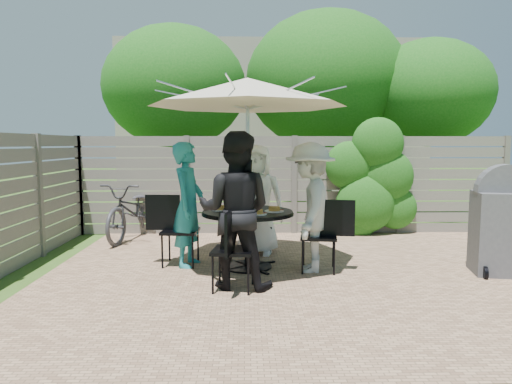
{
  "coord_description": "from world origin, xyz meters",
  "views": [
    {
      "loc": [
        -0.91,
        -5.5,
        1.69
      ],
      "look_at": [
        -0.77,
        0.77,
        1.03
      ],
      "focal_mm": 32.0,
      "sensor_mm": 36.0,
      "label": 1
    }
  ],
  "objects_px": {
    "person_left": "(188,205)",
    "plate_back": "(252,206)",
    "syrup_jug": "(244,204)",
    "bbq_grill": "(503,225)",
    "umbrella": "(248,92)",
    "plate_extra": "(257,213)",
    "glass_front": "(252,209)",
    "coffee_cup": "(258,205)",
    "person_back": "(257,200)",
    "plate_left": "(222,209)",
    "plate_front": "(243,213)",
    "chair_right": "(320,250)",
    "glass_left": "(227,206)",
    "chair_left": "(179,245)",
    "person_front": "(235,211)",
    "chair_front": "(233,267)",
    "person_right": "(310,208)",
    "chair_back": "(259,236)",
    "glass_back": "(244,203)",
    "bicycle": "(134,211)",
    "patio_table": "(248,229)",
    "plate_right": "(274,210)"
  },
  "relations": [
    {
      "from": "umbrella",
      "to": "person_back",
      "type": "relative_size",
      "value": 1.82
    },
    {
      "from": "bicycle",
      "to": "chair_back",
      "type": "bearing_deg",
      "value": -15.2
    },
    {
      "from": "person_left",
      "to": "plate_back",
      "type": "distance_m",
      "value": 0.91
    },
    {
      "from": "plate_left",
      "to": "plate_right",
      "type": "xyz_separation_m",
      "value": [
        0.71,
        -0.13,
        0.0
      ]
    },
    {
      "from": "chair_right",
      "to": "person_right",
      "type": "relative_size",
      "value": 0.56
    },
    {
      "from": "umbrella",
      "to": "plate_back",
      "type": "bearing_deg",
      "value": 79.58
    },
    {
      "from": "patio_table",
      "to": "glass_front",
      "type": "xyz_separation_m",
      "value": [
        0.06,
        -0.27,
        0.31
      ]
    },
    {
      "from": "plate_left",
      "to": "chair_left",
      "type": "bearing_deg",
      "value": 169.76
    },
    {
      "from": "person_right",
      "to": "coffee_cup",
      "type": "distance_m",
      "value": 0.76
    },
    {
      "from": "chair_right",
      "to": "plate_front",
      "type": "distance_m",
      "value": 1.16
    },
    {
      "from": "chair_right",
      "to": "plate_extra",
      "type": "relative_size",
      "value": 4.04
    },
    {
      "from": "person_right",
      "to": "glass_front",
      "type": "bearing_deg",
      "value": -70.3
    },
    {
      "from": "person_left",
      "to": "glass_left",
      "type": "bearing_deg",
      "value": -100.42
    },
    {
      "from": "person_back",
      "to": "chair_front",
      "type": "height_order",
      "value": "person_back"
    },
    {
      "from": "umbrella",
      "to": "chair_left",
      "type": "distance_m",
      "value": 2.28
    },
    {
      "from": "chair_front",
      "to": "syrup_jug",
      "type": "height_order",
      "value": "chair_front"
    },
    {
      "from": "glass_back",
      "to": "glass_front",
      "type": "height_order",
      "value": "same"
    },
    {
      "from": "person_left",
      "to": "bbq_grill",
      "type": "distance_m",
      "value": 4.14
    },
    {
      "from": "chair_left",
      "to": "bicycle",
      "type": "height_order",
      "value": "bicycle"
    },
    {
      "from": "bicycle",
      "to": "person_left",
      "type": "bearing_deg",
      "value": -46.25
    },
    {
      "from": "plate_front",
      "to": "chair_right",
      "type": "bearing_deg",
      "value": 10.03
    },
    {
      "from": "glass_back",
      "to": "glass_front",
      "type": "distance_m",
      "value": 0.56
    },
    {
      "from": "umbrella",
      "to": "chair_back",
      "type": "bearing_deg",
      "value": 79.68
    },
    {
      "from": "umbrella",
      "to": "plate_extra",
      "type": "distance_m",
      "value": 1.59
    },
    {
      "from": "chair_back",
      "to": "chair_right",
      "type": "height_order",
      "value": "chair_right"
    },
    {
      "from": "syrup_jug",
      "to": "bbq_grill",
      "type": "bearing_deg",
      "value": -7.32
    },
    {
      "from": "glass_front",
      "to": "coffee_cup",
      "type": "height_order",
      "value": "glass_front"
    },
    {
      "from": "umbrella",
      "to": "person_left",
      "type": "bearing_deg",
      "value": 169.58
    },
    {
      "from": "person_right",
      "to": "bbq_grill",
      "type": "distance_m",
      "value": 2.48
    },
    {
      "from": "chair_right",
      "to": "glass_left",
      "type": "bearing_deg",
      "value": 3.7
    },
    {
      "from": "glass_left",
      "to": "coffee_cup",
      "type": "bearing_deg",
      "value": 31.68
    },
    {
      "from": "plate_back",
      "to": "chair_right",
      "type": "bearing_deg",
      "value": -30.83
    },
    {
      "from": "plate_back",
      "to": "glass_front",
      "type": "distance_m",
      "value": 0.63
    },
    {
      "from": "chair_back",
      "to": "glass_front",
      "type": "relative_size",
      "value": 6.19
    },
    {
      "from": "plate_back",
      "to": "coffee_cup",
      "type": "height_order",
      "value": "coffee_cup"
    },
    {
      "from": "chair_back",
      "to": "umbrella",
      "type": "bearing_deg",
      "value": -6.83
    },
    {
      "from": "person_front",
      "to": "chair_front",
      "type": "bearing_deg",
      "value": 90.31
    },
    {
      "from": "chair_front",
      "to": "person_right",
      "type": "relative_size",
      "value": 0.56
    },
    {
      "from": "plate_extra",
      "to": "chair_back",
      "type": "bearing_deg",
      "value": 87.76
    },
    {
      "from": "umbrella",
      "to": "glass_front",
      "type": "height_order",
      "value": "umbrella"
    },
    {
      "from": "person_back",
      "to": "plate_back",
      "type": "xyz_separation_m",
      "value": [
        -0.09,
        -0.46,
        -0.02
      ]
    },
    {
      "from": "plate_left",
      "to": "plate_front",
      "type": "height_order",
      "value": "same"
    },
    {
      "from": "chair_front",
      "to": "bicycle",
      "type": "relative_size",
      "value": 0.5
    },
    {
      "from": "person_right",
      "to": "plate_extra",
      "type": "distance_m",
      "value": 0.72
    },
    {
      "from": "chair_back",
      "to": "plate_back",
      "type": "bearing_deg",
      "value": -6.76
    },
    {
      "from": "person_back",
      "to": "bicycle",
      "type": "xyz_separation_m",
      "value": [
        -2.18,
        1.21,
        -0.33
      ]
    },
    {
      "from": "person_back",
      "to": "person_left",
      "type": "relative_size",
      "value": 0.98
    },
    {
      "from": "glass_left",
      "to": "coffee_cup",
      "type": "distance_m",
      "value": 0.48
    },
    {
      "from": "person_right",
      "to": "plate_front",
      "type": "height_order",
      "value": "person_right"
    },
    {
      "from": "plate_back",
      "to": "bbq_grill",
      "type": "distance_m",
      "value": 3.3
    }
  ]
}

